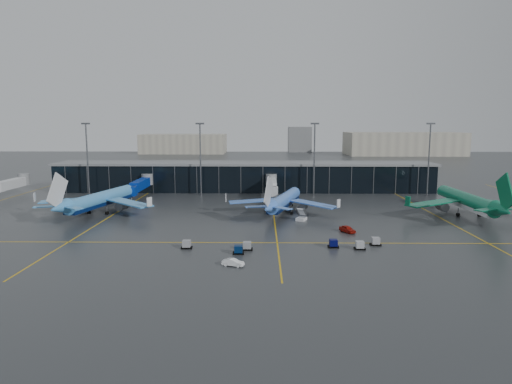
{
  "coord_description": "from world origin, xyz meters",
  "views": [
    {
      "loc": [
        6.78,
        -109.92,
        25.39
      ],
      "look_at": [
        5.0,
        18.0,
        6.0
      ],
      "focal_mm": 32.0,
      "sensor_mm": 36.0,
      "label": 1
    }
  ],
  "objects_px": {
    "airliner_arkefly": "(101,191)",
    "airliner_aer_lingus": "(467,192)",
    "mobile_airstair": "(301,218)",
    "service_van_red": "(347,229)",
    "airliner_klm_near": "(284,193)",
    "service_van_white": "(233,262)",
    "baggage_carts": "(291,245)"
  },
  "relations": [
    {
      "from": "mobile_airstair",
      "to": "airliner_arkefly",
      "type": "bearing_deg",
      "value": -166.7
    },
    {
      "from": "service_van_red",
      "to": "service_van_white",
      "type": "bearing_deg",
      "value": -162.63
    },
    {
      "from": "baggage_carts",
      "to": "service_van_red",
      "type": "relative_size",
      "value": 8.96
    },
    {
      "from": "airliner_klm_near",
      "to": "service_van_white",
      "type": "distance_m",
      "value": 50.9
    },
    {
      "from": "airliner_klm_near",
      "to": "airliner_aer_lingus",
      "type": "relative_size",
      "value": 0.88
    },
    {
      "from": "service_van_red",
      "to": "mobile_airstair",
      "type": "bearing_deg",
      "value": 98.26
    },
    {
      "from": "airliner_arkefly",
      "to": "service_van_white",
      "type": "distance_m",
      "value": 63.47
    },
    {
      "from": "airliner_klm_near",
      "to": "airliner_aer_lingus",
      "type": "bearing_deg",
      "value": 13.19
    },
    {
      "from": "airliner_arkefly",
      "to": "service_van_red",
      "type": "height_order",
      "value": "airliner_arkefly"
    },
    {
      "from": "baggage_carts",
      "to": "service_van_red",
      "type": "distance_m",
      "value": 20.27
    },
    {
      "from": "airliner_arkefly",
      "to": "mobile_airstair",
      "type": "xyz_separation_m",
      "value": [
        56.16,
        -9.57,
        -5.64
      ]
    },
    {
      "from": "baggage_carts",
      "to": "service_van_red",
      "type": "bearing_deg",
      "value": 45.74
    },
    {
      "from": "service_van_white",
      "to": "service_van_red",
      "type": "bearing_deg",
      "value": -27.03
    },
    {
      "from": "baggage_carts",
      "to": "service_van_red",
      "type": "xyz_separation_m",
      "value": [
        14.15,
        14.52,
        0.03
      ]
    },
    {
      "from": "mobile_airstair",
      "to": "service_van_red",
      "type": "distance_m",
      "value": 16.26
    },
    {
      "from": "airliner_klm_near",
      "to": "service_van_red",
      "type": "relative_size",
      "value": 8.2
    },
    {
      "from": "airliner_aer_lingus",
      "to": "baggage_carts",
      "type": "xyz_separation_m",
      "value": [
        -50.82,
        -35.48,
        -5.84
      ]
    },
    {
      "from": "airliner_arkefly",
      "to": "service_van_red",
      "type": "bearing_deg",
      "value": -6.75
    },
    {
      "from": "service_van_white",
      "to": "airliner_aer_lingus",
      "type": "bearing_deg",
      "value": -35.61
    },
    {
      "from": "baggage_carts",
      "to": "service_van_white",
      "type": "height_order",
      "value": "baggage_carts"
    },
    {
      "from": "airliner_arkefly",
      "to": "service_van_white",
      "type": "xyz_separation_m",
      "value": [
        40.63,
        -48.42,
        -5.74
      ]
    },
    {
      "from": "baggage_carts",
      "to": "airliner_arkefly",
      "type": "bearing_deg",
      "value": 144.3
    },
    {
      "from": "airliner_aer_lingus",
      "to": "service_van_red",
      "type": "xyz_separation_m",
      "value": [
        -36.67,
        -20.96,
        -5.82
      ]
    },
    {
      "from": "baggage_carts",
      "to": "service_van_red",
      "type": "height_order",
      "value": "baggage_carts"
    },
    {
      "from": "mobile_airstair",
      "to": "airliner_aer_lingus",
      "type": "bearing_deg",
      "value": 32.64
    },
    {
      "from": "mobile_airstair",
      "to": "service_van_red",
      "type": "height_order",
      "value": "mobile_airstair"
    },
    {
      "from": "mobile_airstair",
      "to": "service_van_white",
      "type": "xyz_separation_m",
      "value": [
        -15.53,
        -38.86,
        -0.11
      ]
    },
    {
      "from": "airliner_arkefly",
      "to": "mobile_airstair",
      "type": "bearing_deg",
      "value": 2.55
    },
    {
      "from": "baggage_carts",
      "to": "mobile_airstair",
      "type": "relative_size",
      "value": 10.89
    },
    {
      "from": "airliner_aer_lingus",
      "to": "service_van_red",
      "type": "relative_size",
      "value": 9.29
    },
    {
      "from": "airliner_arkefly",
      "to": "airliner_aer_lingus",
      "type": "xyz_separation_m",
      "value": [
        102.51,
        -1.67,
        0.19
      ]
    },
    {
      "from": "airliner_klm_near",
      "to": "service_van_white",
      "type": "height_order",
      "value": "airliner_klm_near"
    }
  ]
}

